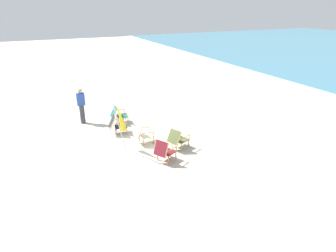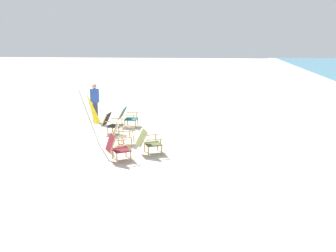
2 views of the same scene
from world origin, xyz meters
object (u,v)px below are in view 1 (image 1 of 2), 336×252
beach_chair_back_left (178,138)px  beach_chair_front_right (118,114)px  person_near_chairs (81,106)px  beach_chair_far_center (117,124)px  beach_chair_front_left (143,133)px  beach_chair_back_right (164,150)px  umbrella_furled_yellow (120,118)px

beach_chair_back_left → beach_chair_front_right: bearing=-160.1°
beach_chair_front_right → person_near_chairs: (-0.69, -1.48, 0.42)m
person_near_chairs → beach_chair_back_left: bearing=33.3°
beach_chair_far_center → beach_chair_front_left: 1.49m
beach_chair_back_right → beach_chair_back_left: size_ratio=0.96×
beach_chair_far_center → beach_chair_front_right: (-1.16, 0.41, -0.00)m
beach_chair_back_right → beach_chair_far_center: bearing=-165.1°
beach_chair_back_left → person_near_chairs: person_near_chairs is taller
beach_chair_back_left → person_near_chairs: (-4.17, -2.74, 0.41)m
beach_chair_far_center → umbrella_furled_yellow: (1.63, -0.27, 0.89)m
beach_chair_front_right → person_near_chairs: person_near_chairs is taller
beach_chair_front_left → umbrella_furled_yellow: 1.32m
beach_chair_front_right → umbrella_furled_yellow: umbrella_furled_yellow is taller
beach_chair_back_right → beach_chair_back_left: bearing=128.9°
beach_chair_front_left → person_near_chairs: (-3.19, -1.72, 0.41)m
beach_chair_back_right → beach_chair_back_left: 1.11m
umbrella_furled_yellow → beach_chair_front_left: bearing=107.5°
beach_chair_back_right → beach_chair_front_left: size_ratio=1.08×
beach_chair_back_right → person_near_chairs: 5.23m
beach_chair_far_center → umbrella_furled_yellow: umbrella_furled_yellow is taller
beach_chair_back_left → beach_chair_far_center: bearing=-144.4°
beach_chair_front_left → umbrella_furled_yellow: (0.29, -0.92, 0.89)m
beach_chair_front_right → person_near_chairs: 1.68m
umbrella_furled_yellow → beach_chair_front_right: bearing=166.3°
beach_chair_back_right → umbrella_furled_yellow: size_ratio=0.43×
person_near_chairs → beach_chair_front_right: bearing=65.0°
beach_chair_front_right → beach_chair_back_left: 3.70m
beach_chair_back_right → beach_chair_back_left: beach_chair_back_right is taller
beach_chair_front_right → beach_chair_back_left: beach_chair_back_left is taller
beach_chair_back_left → umbrella_furled_yellow: (-0.69, -1.94, 0.90)m
beach_chair_back_left → umbrella_furled_yellow: bearing=-109.6°
beach_chair_back_right → beach_chair_back_left: (-0.70, 0.86, -0.01)m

